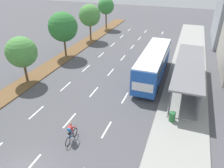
# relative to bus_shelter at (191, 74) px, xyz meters

# --- Properties ---
(median_strip) EXTENTS (2.60, 52.00, 0.12)m
(median_strip) POSITION_rel_bus_shelter_xyz_m (-17.83, 4.55, -1.81)
(median_strip) COLOR brown
(median_strip) RESTS_ON ground
(sidewalk_right) EXTENTS (4.50, 52.00, 0.15)m
(sidewalk_right) POSITION_rel_bus_shelter_xyz_m (-0.28, 4.55, -1.79)
(sidewalk_right) COLOR gray
(sidewalk_right) RESTS_ON ground
(lane_divider_left) EXTENTS (0.14, 44.03, 0.01)m
(lane_divider_left) POSITION_rel_bus_shelter_xyz_m (-13.03, 1.07, -1.86)
(lane_divider_left) COLOR white
(lane_divider_left) RESTS_ON ground
(lane_divider_center) EXTENTS (0.14, 44.03, 0.01)m
(lane_divider_center) POSITION_rel_bus_shelter_xyz_m (-9.53, 1.07, -1.86)
(lane_divider_center) COLOR white
(lane_divider_center) RESTS_ON ground
(lane_divider_right) EXTENTS (0.14, 44.03, 0.01)m
(lane_divider_right) POSITION_rel_bus_shelter_xyz_m (-6.03, 1.07, -1.86)
(lane_divider_right) COLOR white
(lane_divider_right) RESTS_ON ground
(bus_shelter) EXTENTS (2.90, 12.70, 2.86)m
(bus_shelter) POSITION_rel_bus_shelter_xyz_m (0.00, 0.00, 0.00)
(bus_shelter) COLOR gray
(bus_shelter) RESTS_ON sidewalk_right
(bus) EXTENTS (2.54, 11.29, 3.37)m
(bus) POSITION_rel_bus_shelter_xyz_m (-4.28, 1.34, 0.20)
(bus) COLOR #2356B2
(bus) RESTS_ON ground
(cyclist) EXTENTS (0.46, 1.82, 1.71)m
(cyclist) POSITION_rel_bus_shelter_xyz_m (-8.10, -11.52, -1.08)
(cyclist) COLOR black
(cyclist) RESTS_ON ground
(median_tree_second) EXTENTS (3.40, 3.40, 5.27)m
(median_tree_second) POSITION_rel_bus_shelter_xyz_m (-17.78, -4.71, 1.81)
(median_tree_second) COLOR brown
(median_tree_second) RESTS_ON median_strip
(median_tree_third) EXTENTS (4.14, 4.14, 6.39)m
(median_tree_third) POSITION_rel_bus_shelter_xyz_m (-17.71, 3.89, 2.56)
(median_tree_third) COLOR brown
(median_tree_third) RESTS_ON median_strip
(median_tree_fourth) EXTENTS (3.74, 3.74, 6.19)m
(median_tree_fourth) POSITION_rel_bus_shelter_xyz_m (-17.62, 12.49, 2.56)
(median_tree_fourth) COLOR brown
(median_tree_fourth) RESTS_ON median_strip
(median_tree_fifth) EXTENTS (3.35, 3.35, 6.27)m
(median_tree_fifth) POSITION_rel_bus_shelter_xyz_m (-17.96, 21.09, 2.83)
(median_tree_fifth) COLOR brown
(median_tree_fifth) RESTS_ON median_strip
(trash_bin) EXTENTS (0.52, 0.52, 0.85)m
(trash_bin) POSITION_rel_bus_shelter_xyz_m (-1.08, -6.54, -1.29)
(trash_bin) COLOR #286B38
(trash_bin) RESTS_ON sidewalk_right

